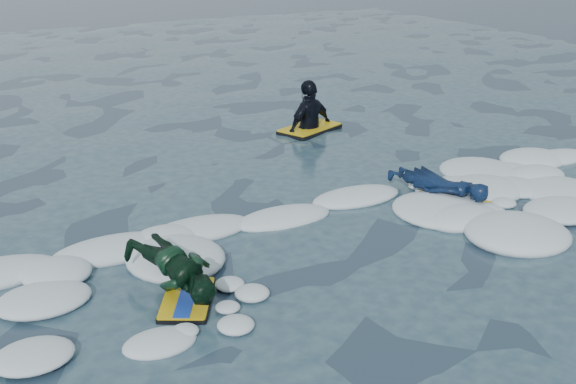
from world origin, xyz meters
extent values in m
plane|color=#162136|center=(0.00, 0.00, 0.00)|extent=(120.00, 120.00, 0.00)
cube|color=black|center=(2.16, 0.90, 0.03)|extent=(0.88, 1.10, 0.05)
cube|color=gold|center=(2.16, 0.90, 0.07)|extent=(0.85, 1.07, 0.02)
imported|color=#0A214C|center=(2.16, 1.15, 0.21)|extent=(0.99, 1.54, 0.35)
cube|color=black|center=(-1.95, 0.04, 0.03)|extent=(0.85, 1.01, 0.04)
cube|color=gold|center=(-1.95, 0.04, 0.06)|extent=(0.83, 0.98, 0.02)
cube|color=#193FBC|center=(-1.95, 0.04, 0.07)|extent=(0.55, 0.81, 0.01)
imported|color=#0E351D|center=(-1.95, 0.24, 0.28)|extent=(0.80, 1.39, 0.50)
cube|color=black|center=(2.30, 4.95, 0.04)|extent=(1.36, 1.07, 0.06)
cube|color=gold|center=(2.30, 4.95, 0.08)|extent=(1.33, 1.03, 0.02)
imported|color=black|center=(2.30, 4.95, 0.05)|extent=(1.14, 0.73, 1.80)
camera|label=1|loc=(-4.09, -6.03, 3.56)|focal=45.00mm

